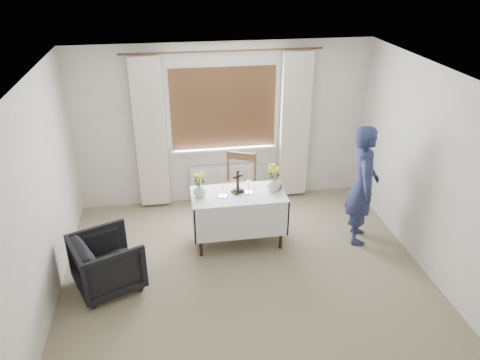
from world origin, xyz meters
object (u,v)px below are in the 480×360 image
object	(u,v)px
altar_table	(238,218)
armchair	(107,262)
flower_vase_left	(200,190)
wooden_chair	(238,190)
person	(363,185)
wooden_cross	(238,182)
flower_vase_right	(273,184)

from	to	relation	value
altar_table	armchair	xyz separation A→B (m)	(-1.68, -0.67, -0.04)
armchair	flower_vase_left	bearing A→B (deg)	-82.74
wooden_chair	person	world-z (taller)	person
altar_table	person	world-z (taller)	person
altar_table	wooden_chair	world-z (taller)	wooden_chair
armchair	wooden_cross	world-z (taller)	wooden_cross
flower_vase_right	wooden_chair	bearing A→B (deg)	124.96
wooden_chair	flower_vase_left	distance (m)	0.89
armchair	person	distance (m)	3.41
armchair	wooden_cross	size ratio (longest dim) A/B	2.33
wooden_cross	flower_vase_left	world-z (taller)	wooden_cross
altar_table	flower_vase_left	xyz separation A→B (m)	(-0.51, 0.01, 0.47)
wooden_chair	flower_vase_right	distance (m)	0.76
armchair	flower_vase_left	size ratio (longest dim) A/B	4.11
person	wooden_cross	world-z (taller)	person
wooden_chair	wooden_cross	distance (m)	0.68
altar_table	armchair	distance (m)	1.81
armchair	flower_vase_right	world-z (taller)	flower_vase_right
wooden_cross	flower_vase_right	bearing A→B (deg)	-26.72
altar_table	person	bearing A→B (deg)	-5.58
person	flower_vase_left	bearing A→B (deg)	102.20
altar_table	wooden_cross	distance (m)	0.54
person	flower_vase_right	xyz separation A→B (m)	(-1.18, 0.18, 0.02)
flower_vase_left	flower_vase_right	size ratio (longest dim) A/B	0.93
person	flower_vase_right	distance (m)	1.20
person	altar_table	bearing A→B (deg)	101.14
armchair	flower_vase_right	bearing A→B (deg)	-95.17
wooden_chair	flower_vase_right	world-z (taller)	wooden_chair
person	wooden_cross	xyz separation A→B (m)	(-1.66, 0.20, 0.09)
altar_table	wooden_chair	xyz separation A→B (m)	(0.09, 0.57, 0.14)
flower_vase_left	altar_table	bearing A→B (deg)	-1.02
wooden_chair	altar_table	bearing A→B (deg)	-75.11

